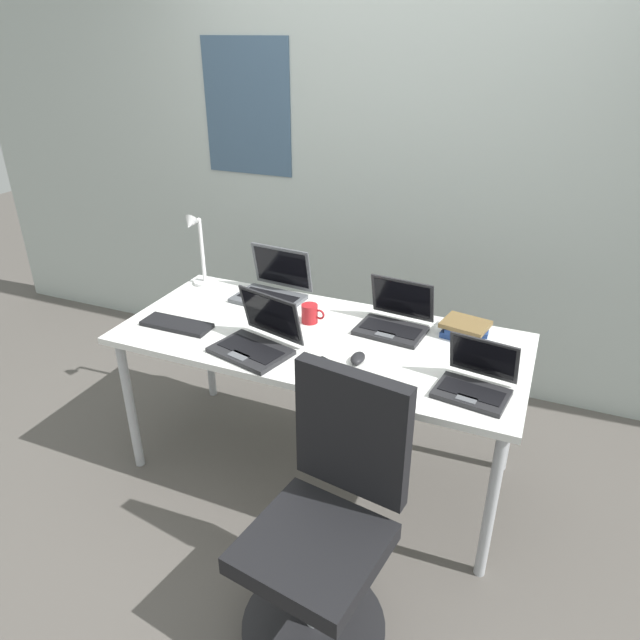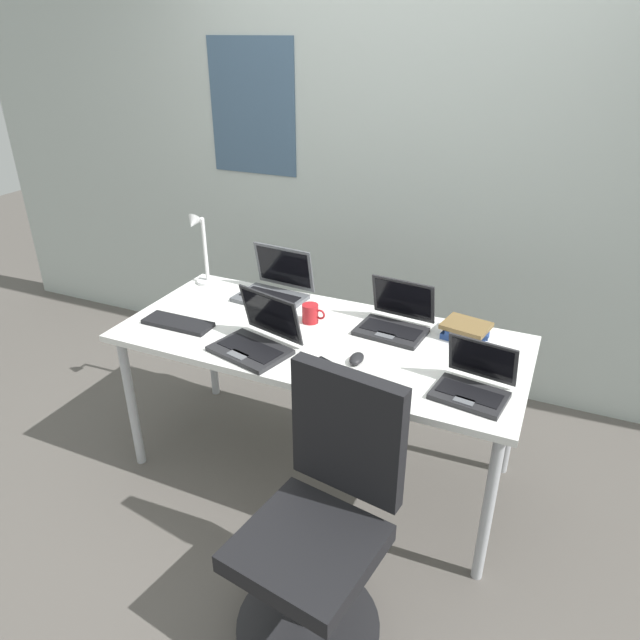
% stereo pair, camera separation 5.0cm
% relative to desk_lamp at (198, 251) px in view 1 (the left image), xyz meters
% --- Properties ---
extents(ground_plane, '(12.00, 12.00, 0.00)m').
position_rel_desk_lamp_xyz_m(ground_plane, '(0.80, -0.28, -0.94)').
color(ground_plane, '#56514C').
extents(wall_back, '(6.00, 0.13, 2.60)m').
position_rel_desk_lamp_xyz_m(wall_back, '(0.80, 0.82, 0.36)').
color(wall_back, '#B2BCB7').
rests_on(wall_back, ground_plane).
extents(desk, '(1.80, 0.80, 0.74)m').
position_rel_desk_lamp_xyz_m(desk, '(0.80, -0.28, -0.25)').
color(desk, white).
rests_on(desk, ground_plane).
extents(desk_lamp, '(0.12, 0.18, 0.40)m').
position_rel_desk_lamp_xyz_m(desk_lamp, '(0.00, 0.00, 0.00)').
color(desk_lamp, white).
rests_on(desk_lamp, desk).
extents(laptop_mid_desk, '(0.32, 0.29, 0.22)m').
position_rel_desk_lamp_xyz_m(laptop_mid_desk, '(1.08, -0.08, -0.15)').
color(laptop_mid_desk, '#232326').
rests_on(laptop_mid_desk, desk).
extents(laptop_by_keyboard, '(0.38, 0.34, 0.23)m').
position_rel_desk_lamp_xyz_m(laptop_by_keyboard, '(0.60, -0.49, -0.15)').
color(laptop_by_keyboard, '#232326').
rests_on(laptop_by_keyboard, desk).
extents(laptop_far_corner, '(0.36, 0.31, 0.25)m').
position_rel_desk_lamp_xyz_m(laptop_far_corner, '(0.42, 0.01, -0.15)').
color(laptop_far_corner, '#515459').
rests_on(laptop_far_corner, desk).
extents(laptop_front_right, '(0.29, 0.27, 0.20)m').
position_rel_desk_lamp_xyz_m(laptop_front_right, '(1.51, -0.46, -0.16)').
color(laptop_front_right, '#232326').
rests_on(laptop_front_right, desk).
extents(external_keyboard, '(0.33, 0.12, 0.02)m').
position_rel_desk_lamp_xyz_m(external_keyboard, '(0.16, -0.45, -0.19)').
color(external_keyboard, black).
rests_on(external_keyboard, desk).
extents(computer_mouse, '(0.06, 0.10, 0.03)m').
position_rel_desk_lamp_xyz_m(computer_mouse, '(1.03, -0.42, -0.18)').
color(computer_mouse, black).
rests_on(computer_mouse, desk).
extents(cell_phone, '(0.11, 0.15, 0.01)m').
position_rel_desk_lamp_xyz_m(cell_phone, '(0.89, -0.52, -0.19)').
color(cell_phone, black).
rests_on(cell_phone, desk).
extents(book_stack, '(0.22, 0.19, 0.07)m').
position_rel_desk_lamp_xyz_m(book_stack, '(1.39, -0.03, -0.16)').
color(book_stack, navy).
rests_on(book_stack, desk).
extents(coffee_mug, '(0.11, 0.08, 0.09)m').
position_rel_desk_lamp_xyz_m(coffee_mug, '(0.70, -0.17, -0.15)').
color(coffee_mug, '#B21E23').
rests_on(coffee_mug, desk).
extents(office_chair, '(0.52, 0.57, 0.97)m').
position_rel_desk_lamp_xyz_m(office_chair, '(1.14, -1.02, -0.54)').
color(office_chair, black).
rests_on(office_chair, ground_plane).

